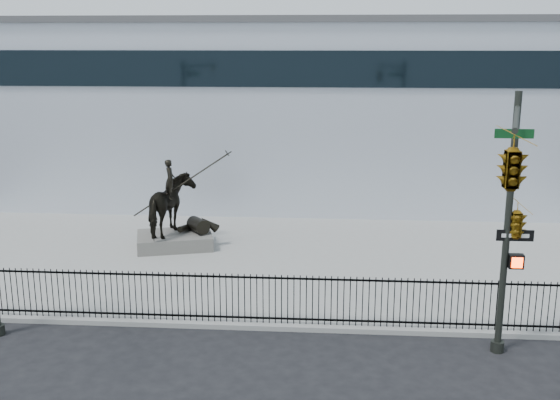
{
  "coord_description": "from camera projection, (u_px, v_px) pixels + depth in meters",
  "views": [
    {
      "loc": [
        2.33,
        -16.47,
        8.18
      ],
      "look_at": [
        0.66,
        6.0,
        2.71
      ],
      "focal_mm": 42.0,
      "sensor_mm": 36.0,
      "label": 1
    }
  ],
  "objects": [
    {
      "name": "plaza",
      "position": [
        265.0,
        261.0,
        24.83
      ],
      "size": [
        30.0,
        12.0,
        0.15
      ],
      "primitive_type": "cube",
      "color": "gray",
      "rests_on": "ground"
    },
    {
      "name": "ground",
      "position": [
        240.0,
        346.0,
        18.06
      ],
      "size": [
        120.0,
        120.0,
        0.0
      ],
      "primitive_type": "plane",
      "color": "black",
      "rests_on": "ground"
    },
    {
      "name": "picket_fence",
      "position": [
        245.0,
        298.0,
        19.06
      ],
      "size": [
        22.1,
        0.1,
        1.5
      ],
      "color": "black",
      "rests_on": "plaza"
    },
    {
      "name": "statue_plinth",
      "position": [
        175.0,
        240.0,
        26.2
      ],
      "size": [
        3.35,
        2.72,
        0.55
      ],
      "primitive_type": "cube",
      "rotation": [
        0.0,
        0.0,
        0.27
      ],
      "color": "#63605B",
      "rests_on": "plaza"
    },
    {
      "name": "traffic_signal_right",
      "position": [
        514.0,
        196.0,
        14.51
      ],
      "size": [
        2.17,
        6.86,
        7.0
      ],
      "color": "#232621",
      "rests_on": "ground"
    },
    {
      "name": "equestrian_statue",
      "position": [
        175.0,
        206.0,
        25.88
      ],
      "size": [
        3.63,
        2.76,
        3.17
      ],
      "rotation": [
        0.0,
        0.0,
        0.27
      ],
      "color": "black",
      "rests_on": "statue_plinth"
    },
    {
      "name": "building",
      "position": [
        287.0,
        109.0,
        36.38
      ],
      "size": [
        44.0,
        14.0,
        9.0
      ],
      "primitive_type": "cube",
      "color": "silver",
      "rests_on": "ground"
    }
  ]
}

